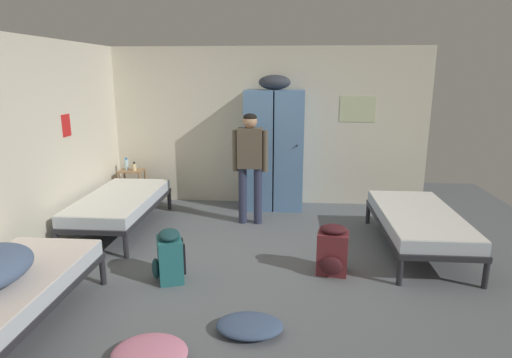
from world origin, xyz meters
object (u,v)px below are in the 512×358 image
(bed_left_rear, at_px, (120,203))
(water_bottle, at_px, (127,164))
(person_traveler, at_px, (250,158))
(backpack_maroon, at_px, (332,251))
(bed_left_front, at_px, (1,294))
(clothes_pile_pink, at_px, (149,354))
(bed_right, at_px, (418,220))
(clothes_pile_denim, at_px, (250,326))
(backpack_teal, at_px, (169,257))
(lotion_bottle, at_px, (134,167))
(locker_bank, at_px, (274,148))
(shelf_unit, at_px, (132,183))

(bed_left_rear, relative_size, water_bottle, 9.45)
(person_traveler, height_order, backpack_maroon, person_traveler)
(person_traveler, bearing_deg, bed_left_rear, -167.28)
(bed_left_front, bearing_deg, clothes_pile_pink, -9.72)
(bed_right, relative_size, backpack_maroon, 3.45)
(bed_left_front, distance_m, backpack_maroon, 3.08)
(bed_left_front, xyz_separation_m, clothes_pile_denim, (1.99, 0.20, -0.32))
(bed_left_rear, distance_m, backpack_teal, 1.77)
(water_bottle, relative_size, lotion_bottle, 1.39)
(water_bottle, bearing_deg, clothes_pile_denim, -55.99)
(clothes_pile_pink, bearing_deg, bed_left_rear, 115.35)
(bed_left_rear, relative_size, backpack_teal, 3.45)
(bed_left_front, bearing_deg, water_bottle, 95.18)
(locker_bank, xyz_separation_m, bed_left_front, (-2.05, -3.62, -0.59))
(locker_bank, height_order, water_bottle, locker_bank)
(bed_right, xyz_separation_m, backpack_teal, (-2.78, -0.99, -0.12))
(bed_left_rear, relative_size, clothes_pile_pink, 3.28)
(bed_left_front, height_order, bed_right, same)
(water_bottle, xyz_separation_m, clothes_pile_denim, (2.32, -3.44, -0.60))
(shelf_unit, bearing_deg, bed_right, -20.84)
(shelf_unit, xyz_separation_m, water_bottle, (-0.08, 0.02, 0.31))
(backpack_maroon, bearing_deg, locker_bank, 107.53)
(backpack_teal, relative_size, clothes_pile_denim, 0.97)
(locker_bank, xyz_separation_m, backpack_teal, (-0.98, -2.56, -0.71))
(bed_left_rear, relative_size, person_traveler, 1.21)
(water_bottle, distance_m, backpack_teal, 2.96)
(backpack_teal, bearing_deg, lotion_bottle, 116.47)
(shelf_unit, distance_m, clothes_pile_denim, 4.09)
(locker_bank, relative_size, clothes_pile_pink, 3.57)
(bed_left_front, height_order, person_traveler, person_traveler)
(lotion_bottle, xyz_separation_m, backpack_teal, (1.25, -2.52, -0.37))
(bed_left_rear, xyz_separation_m, lotion_bottle, (-0.18, 1.11, 0.25))
(water_bottle, height_order, lotion_bottle, water_bottle)
(locker_bank, xyz_separation_m, clothes_pile_denim, (-0.07, -3.42, -0.91))
(bed_right, distance_m, lotion_bottle, 4.32)
(shelf_unit, xyz_separation_m, person_traveler, (2.00, -0.75, 0.60))
(backpack_maroon, bearing_deg, person_traveler, 123.95)
(water_bottle, relative_size, clothes_pile_denim, 0.36)
(bed_right, bearing_deg, water_bottle, 159.28)
(locker_bank, height_order, person_traveler, locker_bank)
(locker_bank, bearing_deg, lotion_bottle, -178.92)
(shelf_unit, bearing_deg, person_traveler, -20.66)
(shelf_unit, xyz_separation_m, backpack_maroon, (3.02, -2.27, -0.09))
(bed_right, bearing_deg, lotion_bottle, 159.32)
(lotion_bottle, bearing_deg, clothes_pile_denim, -57.29)
(lotion_bottle, bearing_deg, bed_left_front, -87.12)
(person_traveler, xyz_separation_m, backpack_maroon, (1.02, -1.51, -0.68))
(shelf_unit, distance_m, bed_left_rear, 1.18)
(backpack_maroon, height_order, clothes_pile_pink, backpack_maroon)
(bed_right, bearing_deg, person_traveler, 158.99)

